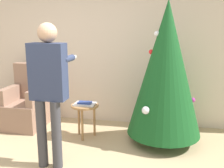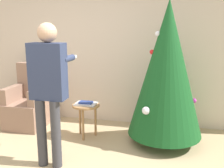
{
  "view_description": "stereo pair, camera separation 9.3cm",
  "coord_description": "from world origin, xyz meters",
  "px_view_note": "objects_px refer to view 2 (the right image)",
  "views": [
    {
      "loc": [
        1.23,
        -2.28,
        1.71
      ],
      "look_at": [
        0.56,
        0.98,
        0.97
      ],
      "focal_mm": 42.0,
      "sensor_mm": 36.0,
      "label": 1
    },
    {
      "loc": [
        1.32,
        -2.26,
        1.71
      ],
      "look_at": [
        0.56,
        0.98,
        0.97
      ],
      "focal_mm": 42.0,
      "sensor_mm": 36.0,
      "label": 2
    }
  ],
  "objects_px": {
    "person_standing": "(48,82)",
    "christmas_tree": "(167,69)",
    "armchair": "(29,104)",
    "side_stool": "(86,110)"
  },
  "relations": [
    {
      "from": "side_stool",
      "to": "armchair",
      "type": "bearing_deg",
      "value": 167.18
    },
    {
      "from": "christmas_tree",
      "to": "side_stool",
      "type": "bearing_deg",
      "value": -177.42
    },
    {
      "from": "person_standing",
      "to": "christmas_tree",
      "type": "bearing_deg",
      "value": 34.98
    },
    {
      "from": "christmas_tree",
      "to": "person_standing",
      "type": "relative_size",
      "value": 1.19
    },
    {
      "from": "christmas_tree",
      "to": "person_standing",
      "type": "xyz_separation_m",
      "value": [
        -1.35,
        -0.95,
        -0.06
      ]
    },
    {
      "from": "christmas_tree",
      "to": "person_standing",
      "type": "distance_m",
      "value": 1.65
    },
    {
      "from": "christmas_tree",
      "to": "person_standing",
      "type": "height_order",
      "value": "christmas_tree"
    },
    {
      "from": "christmas_tree",
      "to": "armchair",
      "type": "bearing_deg",
      "value": 175.0
    },
    {
      "from": "armchair",
      "to": "side_stool",
      "type": "bearing_deg",
      "value": -12.82
    },
    {
      "from": "armchair",
      "to": "person_standing",
      "type": "distance_m",
      "value": 1.66
    }
  ]
}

